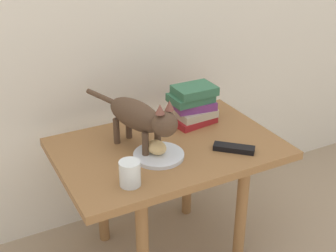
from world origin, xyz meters
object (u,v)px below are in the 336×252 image
(cat, at_px, (141,117))
(bread_roll, at_px, (156,147))
(candle_jar, at_px, (130,175))
(tv_remote, at_px, (234,148))
(plate, at_px, (159,155))
(book_stack, at_px, (193,105))
(side_table, at_px, (168,161))

(cat, bearing_deg, bread_roll, -70.26)
(candle_jar, relative_size, tv_remote, 0.57)
(plate, distance_m, book_stack, 0.32)
(plate, relative_size, bread_roll, 2.29)
(bread_roll, xyz_separation_m, candle_jar, (-0.15, -0.12, -0.00))
(cat, bearing_deg, book_stack, 21.77)
(tv_remote, bearing_deg, side_table, -174.55)
(side_table, height_order, candle_jar, candle_jar)
(candle_jar, bearing_deg, book_stack, 36.52)
(side_table, height_order, tv_remote, tv_remote)
(plate, height_order, tv_remote, tv_remote)
(bread_roll, distance_m, book_stack, 0.32)
(plate, bearing_deg, candle_jar, -144.26)
(plate, bearing_deg, cat, 112.72)
(book_stack, bearing_deg, tv_remote, -87.46)
(bread_roll, bearing_deg, candle_jar, -142.04)
(cat, bearing_deg, tv_remote, -28.81)
(plate, bearing_deg, tv_remote, -18.12)
(book_stack, distance_m, tv_remote, 0.29)
(side_table, distance_m, bread_roll, 0.15)
(plate, distance_m, bread_roll, 0.03)
(plate, bearing_deg, side_table, 41.66)
(side_table, bearing_deg, book_stack, 35.05)
(cat, distance_m, tv_remote, 0.36)
(side_table, relative_size, tv_remote, 5.53)
(side_table, distance_m, book_stack, 0.27)
(plate, distance_m, cat, 0.15)
(candle_jar, bearing_deg, bread_roll, 37.96)
(plate, distance_m, candle_jar, 0.20)
(bread_roll, distance_m, candle_jar, 0.19)
(tv_remote, bearing_deg, book_stack, 135.45)
(book_stack, distance_m, candle_jar, 0.51)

